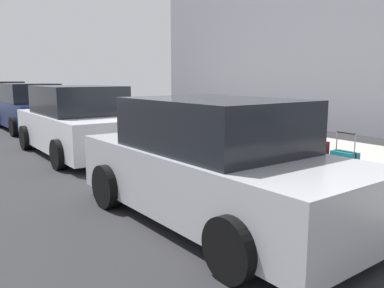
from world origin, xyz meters
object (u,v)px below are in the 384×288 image
at_px(suitcase_maroon_1, 316,160).
at_px(parked_car_red_3, 4,100).
at_px(parked_car_navy_2, 30,108).
at_px(suitcase_navy_3, 274,151).
at_px(suitcase_red_2, 294,158).
at_px(fire_hydrant, 189,129).
at_px(suitcase_teal_7, 207,138).
at_px(parked_car_white_1, 79,123).
at_px(suitcase_teal_0, 344,168).
at_px(suitcase_black_4, 259,151).
at_px(bollard_post, 174,131).
at_px(suitcase_silver_6, 225,138).
at_px(parked_car_silver_0, 213,165).
at_px(suitcase_olive_5, 240,142).

distance_m(suitcase_maroon_1, parked_car_red_3, 17.00).
relative_size(parked_car_navy_2, parked_car_red_3, 1.13).
xyz_separation_m(suitcase_navy_3, parked_car_red_3, (15.84, 2.44, 0.29)).
height_order(suitcase_red_2, fire_hydrant, fire_hydrant).
bearing_deg(parked_car_red_3, suitcase_navy_3, -171.25).
distance_m(suitcase_teal_7, parked_car_white_1, 3.22).
xyz_separation_m(suitcase_red_2, fire_hydrant, (3.60, -0.03, 0.14)).
xyz_separation_m(suitcase_teal_0, parked_car_navy_2, (11.42, 2.56, 0.36)).
height_order(suitcase_maroon_1, suitcase_red_2, suitcase_maroon_1).
distance_m(suitcase_red_2, suitcase_teal_7, 2.71).
relative_size(suitcase_black_4, suitcase_teal_7, 0.87).
xyz_separation_m(fire_hydrant, parked_car_red_3, (12.73, 2.50, 0.22)).
height_order(suitcase_black_4, bollard_post, suitcase_black_4).
height_order(suitcase_silver_6, fire_hydrant, suitcase_silver_6).
relative_size(suitcase_teal_0, suitcase_teal_7, 0.92).
relative_size(suitcase_maroon_1, fire_hydrant, 1.21).
bearing_deg(parked_car_white_1, suitcase_teal_0, -156.02).
bearing_deg(parked_car_white_1, suitcase_navy_3, -150.34).
relative_size(suitcase_maroon_1, suitcase_teal_7, 1.04).
height_order(suitcase_black_4, suitcase_silver_6, suitcase_silver_6).
xyz_separation_m(suitcase_teal_7, parked_car_navy_2, (7.71, 2.45, 0.33)).
relative_size(suitcase_silver_6, parked_car_white_1, 0.23).
distance_m(suitcase_maroon_1, suitcase_silver_6, 2.69).
height_order(suitcase_teal_0, parked_car_navy_2, parked_car_navy_2).
bearing_deg(suitcase_navy_3, parked_car_silver_0, 118.53).
distance_m(suitcase_olive_5, parked_car_navy_2, 9.17).
relative_size(suitcase_black_4, parked_car_red_3, 0.19).
relative_size(suitcase_red_2, suitcase_silver_6, 0.76).
bearing_deg(suitcase_maroon_1, parked_car_red_3, 8.35).
bearing_deg(suitcase_navy_3, parked_car_white_1, 29.66).
xyz_separation_m(suitcase_silver_6, parked_car_red_3, (14.13, 2.58, 0.27)).
xyz_separation_m(suitcase_red_2, parked_car_silver_0, (-0.84, 2.47, 0.33)).
height_order(suitcase_silver_6, parked_car_silver_0, parked_car_silver_0).
height_order(suitcase_red_2, suitcase_navy_3, suitcase_navy_3).
distance_m(suitcase_red_2, bollard_post, 4.10).
distance_m(suitcase_olive_5, suitcase_silver_6, 0.58).
height_order(suitcase_maroon_1, parked_car_navy_2, parked_car_navy_2).
bearing_deg(parked_car_navy_2, parked_car_white_1, -180.00).
bearing_deg(suitcase_red_2, suitcase_navy_3, 4.18).
bearing_deg(parked_car_navy_2, suitcase_silver_6, -162.63).
xyz_separation_m(suitcase_maroon_1, suitcase_black_4, (1.51, -0.08, -0.08)).
bearing_deg(parked_car_red_3, suitcase_teal_7, -169.80).
height_order(suitcase_teal_7, parked_car_red_3, parked_car_red_3).
relative_size(fire_hydrant, parked_car_red_3, 0.19).
relative_size(suitcase_teal_0, suitcase_maroon_1, 0.88).
distance_m(suitcase_black_4, suitcase_teal_7, 1.70).
height_order(suitcase_teal_0, suitcase_red_2, suitcase_teal_0).
distance_m(suitcase_red_2, parked_car_red_3, 16.52).
distance_m(suitcase_maroon_1, suitcase_navy_3, 0.98).
relative_size(suitcase_olive_5, suitcase_silver_6, 0.89).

